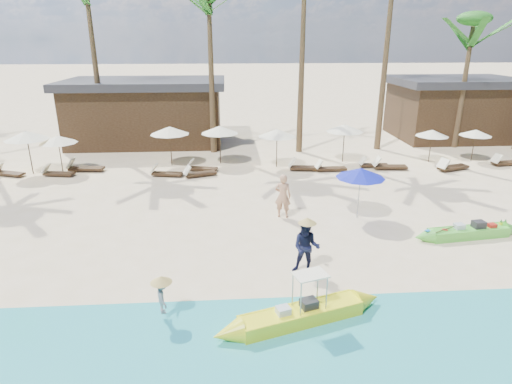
{
  "coord_description": "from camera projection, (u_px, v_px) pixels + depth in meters",
  "views": [
    {
      "loc": [
        -2.46,
        -12.76,
        6.88
      ],
      "look_at": [
        -1.46,
        2.0,
        1.58
      ],
      "focal_mm": 30.0,
      "sensor_mm": 36.0,
      "label": 1
    }
  ],
  "objects": [
    {
      "name": "pavilion_west",
      "position": [
        147.0,
        111.0,
        29.65
      ],
      "size": [
        10.8,
        6.6,
        4.3
      ],
      "color": "#3C2A18",
      "rests_on": "ground"
    },
    {
      "name": "lounger_4_right",
      "position": [
        198.0,
        173.0,
        22.61
      ],
      "size": [
        1.8,
        1.06,
        0.59
      ],
      "rotation": [
        0.0,
        0.0,
        0.33
      ],
      "color": "#3C2A18",
      "rests_on": "ground"
    },
    {
      "name": "pavilion_east",
      "position": [
        453.0,
        107.0,
        31.06
      ],
      "size": [
        8.8,
        6.6,
        4.3
      ],
      "color": "#3C2A18",
      "rests_on": "ground"
    },
    {
      "name": "lounger_4_left",
      "position": [
        165.0,
        173.0,
        22.69
      ],
      "size": [
        1.77,
        0.82,
        0.58
      ],
      "rotation": [
        0.0,
        0.0,
        -0.18
      ],
      "color": "#3C2A18",
      "rests_on": "ground"
    },
    {
      "name": "lounger_7_right",
      "position": [
        372.0,
        164.0,
        24.24
      ],
      "size": [
        1.66,
        0.56,
        0.56
      ],
      "rotation": [
        0.0,
        0.0,
        -0.04
      ],
      "color": "#3C2A18",
      "rests_on": "ground"
    },
    {
      "name": "resort_parasol_3",
      "position": [
        58.0,
        139.0,
        22.78
      ],
      "size": [
        1.98,
        1.98,
        2.04
      ],
      "color": "#3C2A18",
      "rests_on": "ground"
    },
    {
      "name": "resort_parasol_9",
      "position": [
        476.0,
        133.0,
        25.13
      ],
      "size": [
        1.82,
        1.82,
        1.87
      ],
      "color": "#3C2A18",
      "rests_on": "ground"
    },
    {
      "name": "resort_parasol_2",
      "position": [
        26.0,
        135.0,
        22.49
      ],
      "size": [
        2.26,
        2.26,
        2.33
      ],
      "color": "#3C2A18",
      "rests_on": "ground"
    },
    {
      "name": "lounger_2_left",
      "position": [
        8.0,
        172.0,
        22.74
      ],
      "size": [
        1.77,
        1.06,
        0.57
      ],
      "rotation": [
        0.0,
        0.0,
        -0.34
      ],
      "color": "#3C2A18",
      "rests_on": "ground"
    },
    {
      "name": "lounger_8_left",
      "position": [
        451.0,
        167.0,
        23.67
      ],
      "size": [
        2.01,
        1.2,
        0.65
      ],
      "rotation": [
        0.0,
        0.0,
        0.35
      ],
      "color": "#3C2A18",
      "rests_on": "ground"
    },
    {
      "name": "vendor_yellow",
      "position": [
        163.0,
        296.0,
        10.96
      ],
      "size": [
        0.52,
        0.69,
        0.95
      ],
      "primitive_type": "imported",
      "rotation": [
        0.0,
        0.0,
        1.88
      ],
      "color": "gray",
      "rests_on": "ground"
    },
    {
      "name": "lounger_6_right",
      "position": [
        329.0,
        168.0,
        23.55
      ],
      "size": [
        1.74,
        0.59,
        0.58
      ],
      "rotation": [
        0.0,
        0.0,
        0.04
      ],
      "color": "#3C2A18",
      "rests_on": "ground"
    },
    {
      "name": "palm_3",
      "position": [
        209.0,
        8.0,
        24.76
      ],
      "size": [
        2.08,
        2.08,
        10.52
      ],
      "color": "brown",
      "rests_on": "ground"
    },
    {
      "name": "ground",
      "position": [
        303.0,
        255.0,
        14.47
      ],
      "size": [
        240.0,
        240.0,
        0.0
      ],
      "primitive_type": "plane",
      "color": "beige",
      "rests_on": "ground"
    },
    {
      "name": "resort_parasol_7",
      "position": [
        345.0,
        128.0,
        24.78
      ],
      "size": [
        2.17,
        2.17,
        2.24
      ],
      "color": "#3C2A18",
      "rests_on": "ground"
    },
    {
      "name": "tourist",
      "position": [
        283.0,
        196.0,
        17.24
      ],
      "size": [
        0.76,
        0.61,
        1.83
      ],
      "primitive_type": "imported",
      "rotation": [
        0.0,
        0.0,
        2.86
      ],
      "color": "tan",
      "rests_on": "ground"
    },
    {
      "name": "blue_umbrella",
      "position": [
        361.0,
        173.0,
        16.86
      ],
      "size": [
        1.96,
        1.96,
        2.1
      ],
      "color": "#99999E",
      "rests_on": "ground"
    },
    {
      "name": "resort_parasol_4",
      "position": [
        170.0,
        130.0,
        24.0
      ],
      "size": [
        2.2,
        2.2,
        2.27
      ],
      "color": "#3C2A18",
      "rests_on": "ground"
    },
    {
      "name": "lounger_3_right",
      "position": [
        84.0,
        167.0,
        23.51
      ],
      "size": [
        1.99,
        0.75,
        0.66
      ],
      "rotation": [
        0.0,
        0.0,
        -0.08
      ],
      "color": "#3C2A18",
      "rests_on": "ground"
    },
    {
      "name": "resort_parasol_6",
      "position": [
        277.0,
        133.0,
        23.74
      ],
      "size": [
        2.12,
        2.12,
        2.18
      ],
      "color": "#3C2A18",
      "rests_on": "ground"
    },
    {
      "name": "green_canoe",
      "position": [
        468.0,
        232.0,
        15.68
      ],
      "size": [
        4.79,
        0.98,
        0.61
      ],
      "rotation": [
        0.0,
        0.0,
        0.12
      ],
      "color": "green",
      "rests_on": "ground"
    },
    {
      "name": "lounger_6_left",
      "position": [
        304.0,
        167.0,
        23.66
      ],
      "size": [
        1.94,
        0.79,
        0.64
      ],
      "rotation": [
        0.0,
        0.0,
        -0.11
      ],
      "color": "#3C2A18",
      "rests_on": "ground"
    },
    {
      "name": "vendor_green",
      "position": [
        306.0,
        248.0,
        13.05
      ],
      "size": [
        1.01,
        0.89,
        1.75
      ],
      "primitive_type": "imported",
      "rotation": [
        0.0,
        0.0,
        -0.31
      ],
      "color": "black",
      "rests_on": "ground"
    },
    {
      "name": "lounger_7_left",
      "position": [
        388.0,
        166.0,
        23.85
      ],
      "size": [
        1.93,
        0.73,
        0.64
      ],
      "rotation": [
        0.0,
        0.0,
        -0.08
      ],
      "color": "#3C2A18",
      "rests_on": "ground"
    },
    {
      "name": "resort_parasol_5",
      "position": [
        220.0,
        130.0,
        24.42
      ],
      "size": [
        2.15,
        2.15,
        2.21
      ],
      "color": "#3C2A18",
      "rests_on": "ground"
    },
    {
      "name": "wet_sand_strip",
      "position": [
        340.0,
        358.0,
        9.77
      ],
      "size": [
        240.0,
        4.5,
        0.01
      ],
      "primitive_type": "cube",
      "color": "tan",
      "rests_on": "ground"
    },
    {
      "name": "yellow_canoe",
      "position": [
        301.0,
        315.0,
        10.95
      ],
      "size": [
        5.11,
        1.91,
        1.36
      ],
      "rotation": [
        0.0,
        0.0,
        0.31
      ],
      "color": "yellow",
      "rests_on": "ground"
    },
    {
      "name": "lounger_5_left",
      "position": [
        201.0,
        168.0,
        23.59
      ],
      "size": [
        1.75,
        0.87,
        0.57
      ],
      "rotation": [
        0.0,
        0.0,
        -0.22
      ],
      "color": "#3C2A18",
      "rests_on": "ground"
    },
    {
      "name": "lounger_9_left",
      "position": [
        505.0,
        162.0,
        24.62
      ],
      "size": [
        1.87,
        0.8,
        0.62
      ],
      "rotation": [
        0.0,
        0.0,
        0.14
      ],
      "color": "#3C2A18",
      "rests_on": "ground"
    },
    {
      "name": "resort_parasol_8",
      "position": [
        432.0,
        133.0,
        24.79
      ],
      "size": [
        1.87,
        1.87,
        1.93
      ],
      "color": "#3C2A18",
      "rests_on": "ground"
    },
    {
      "name": "palm_6",
      "position": [
        472.0,
        36.0,
        26.54
      ],
      "size": [
        2.08,
        2.08,
        8.51
      ],
      "color": "brown",
      "rests_on": "ground"
    },
    {
      "name": "lounger_3_left",
      "position": [
        57.0,
        173.0,
        22.7
      ],
      "size": [
        1.73,
        0.79,
        0.57
      ],
      "rotation": [
        0.0,
        0.0,
        -0.17
      ],
      "color": "#3C2A18",
      "rests_on": "ground"
    }
  ]
}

